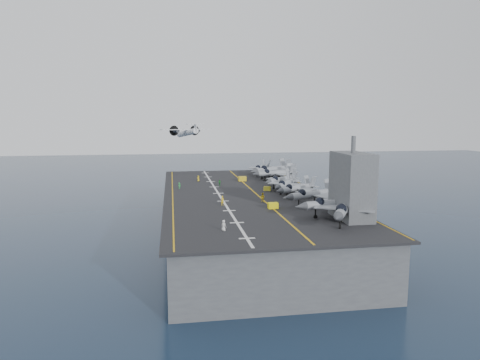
{
  "coord_description": "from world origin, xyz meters",
  "views": [
    {
      "loc": [
        -17.02,
        -101.98,
        28.43
      ],
      "look_at": [
        0.0,
        4.0,
        13.0
      ],
      "focal_mm": 32.0,
      "sensor_mm": 36.0,
      "label": 1
    }
  ],
  "objects": [
    {
      "name": "flight_deck",
      "position": [
        0.0,
        0.0,
        10.2
      ],
      "size": [
        38.0,
        92.0,
        0.4
      ],
      "primitive_type": "cube",
      "color": "black",
      "rests_on": "hull"
    },
    {
      "name": "fighter_jet_6",
      "position": [
        13.24,
        19.03,
        12.79
      ],
      "size": [
        15.3,
        11.69,
        4.78
      ],
      "primitive_type": null,
      "color": "#959BA4",
      "rests_on": "flight_deck"
    },
    {
      "name": "ground",
      "position": [
        0.0,
        0.0,
        0.0
      ],
      "size": [
        500.0,
        500.0,
        0.0
      ],
      "primitive_type": "plane",
      "color": "#142135",
      "rests_on": "ground"
    },
    {
      "name": "crew_1",
      "position": [
        -6.69,
        -14.52,
        11.41
      ],
      "size": [
        1.46,
        1.34,
        2.03
      ],
      "primitive_type": "imported",
      "color": "gold",
      "rests_on": "flight_deck"
    },
    {
      "name": "crew_5",
      "position": [
        -9.48,
        21.31,
        11.23
      ],
      "size": [
        1.18,
        1.16,
        1.66
      ],
      "primitive_type": "imported",
      "color": "yellow",
      "rests_on": "flight_deck"
    },
    {
      "name": "crew_3",
      "position": [
        -15.22,
        8.49,
        11.22
      ],
      "size": [
        1.17,
        1.11,
        1.63
      ],
      "primitive_type": "imported",
      "color": "green",
      "rests_on": "flight_deck"
    },
    {
      "name": "crew_7",
      "position": [
        2.34,
        -12.41,
        11.43
      ],
      "size": [
        1.48,
        1.42,
        2.06
      ],
      "primitive_type": "imported",
      "color": "yellow",
      "rests_on": "flight_deck"
    },
    {
      "name": "transport_plane",
      "position": [
        -11.24,
        53.86,
        23.4
      ],
      "size": [
        24.4,
        21.29,
        4.83
      ],
      "primitive_type": null,
      "color": "silver"
    },
    {
      "name": "foul_line",
      "position": [
        3.0,
        0.0,
        10.42
      ],
      "size": [
        0.35,
        90.0,
        0.02
      ],
      "primitive_type": "cube",
      "color": "gold",
      "rests_on": "flight_deck"
    },
    {
      "name": "island_superstructure",
      "position": [
        15.0,
        -30.0,
        17.9
      ],
      "size": [
        5.0,
        10.0,
        15.0
      ],
      "primitive_type": null,
      "color": "#56595E",
      "rests_on": "flight_deck"
    },
    {
      "name": "tow_cart_c",
      "position": [
        3.17,
        19.64,
        11.08
      ],
      "size": [
        2.3,
        1.52,
        1.36
      ],
      "primitive_type": null,
      "color": "gold",
      "rests_on": "flight_deck"
    },
    {
      "name": "fighter_jet_0",
      "position": [
        12.46,
        -32.87,
        13.1
      ],
      "size": [
        16.85,
        18.66,
        5.4
      ],
      "primitive_type": null,
      "color": "gray",
      "rests_on": "flight_deck"
    },
    {
      "name": "fighter_jet_1",
      "position": [
        12.72,
        -27.92,
        12.98
      ],
      "size": [
        16.63,
        12.86,
        5.16
      ],
      "primitive_type": null,
      "color": "#99A2A9",
      "rests_on": "flight_deck"
    },
    {
      "name": "fighter_jet_8",
      "position": [
        11.52,
        32.16,
        12.77
      ],
      "size": [
        14.98,
        16.38,
        4.73
      ],
      "primitive_type": null,
      "color": "#9DA5AB",
      "rests_on": "flight_deck"
    },
    {
      "name": "fighter_jet_2",
      "position": [
        12.18,
        -17.34,
        12.91
      ],
      "size": [
        17.16,
        14.74,
        5.03
      ],
      "primitive_type": null,
      "color": "gray",
      "rests_on": "flight_deck"
    },
    {
      "name": "tow_cart_b",
      "position": [
        6.67,
        2.09,
        10.93
      ],
      "size": [
        2.05,
        1.68,
        1.06
      ],
      "primitive_type": null,
      "color": "gold",
      "rests_on": "flight_deck"
    },
    {
      "name": "fighter_jet_5",
      "position": [
        11.49,
        6.63,
        12.67
      ],
      "size": [
        15.51,
        15.22,
        4.53
      ],
      "primitive_type": null,
      "color": "#989FA7",
      "rests_on": "flight_deck"
    },
    {
      "name": "landing_centerline",
      "position": [
        -6.0,
        0.0,
        10.42
      ],
      "size": [
        0.5,
        90.0,
        0.02
      ],
      "primitive_type": "cube",
      "color": "silver",
      "rests_on": "flight_deck"
    },
    {
      "name": "crew_0",
      "position": [
        -8.94,
        -34.99,
        11.3
      ],
      "size": [
        1.28,
        1.25,
        1.8
      ],
      "primitive_type": "imported",
      "color": "silver",
      "rests_on": "flight_deck"
    },
    {
      "name": "deck_edge_port",
      "position": [
        -17.0,
        0.0,
        10.42
      ],
      "size": [
        0.25,
        90.0,
        0.02
      ],
      "primitive_type": "cube",
      "color": "gold",
      "rests_on": "flight_deck"
    },
    {
      "name": "deck_edge_stbd",
      "position": [
        18.5,
        0.0,
        10.42
      ],
      "size": [
        0.25,
        90.0,
        0.02
      ],
      "primitive_type": "cube",
      "color": "gold",
      "rests_on": "flight_deck"
    },
    {
      "name": "crew_4",
      "position": [
        -4.31,
        12.0,
        11.24
      ],
      "size": [
        1.2,
        1.15,
        1.67
      ],
      "primitive_type": "imported",
      "color": "#268C33",
      "rests_on": "flight_deck"
    },
    {
      "name": "tow_cart_a",
      "position": [
        3.01,
        -19.28,
        11.0
      ],
      "size": [
        2.01,
        1.32,
        1.2
      ],
      "primitive_type": null,
      "color": "yellow",
      "rests_on": "flight_deck"
    },
    {
      "name": "fighter_jet_7",
      "position": [
        13.38,
        24.76,
        13.19
      ],
      "size": [
        19.28,
        17.56,
        5.57
      ],
      "primitive_type": null,
      "color": "#9FA8AE",
      "rests_on": "flight_deck"
    },
    {
      "name": "fighter_jet_4",
      "position": [
        10.52,
        -1.52,
        12.73
      ],
      "size": [
        14.95,
        16.15,
        4.67
      ],
      "primitive_type": null,
      "color": "gray",
      "rests_on": "flight_deck"
    },
    {
      "name": "fighter_jet_3",
      "position": [
        11.61,
        -7.5,
        12.63
      ],
      "size": [
        15.43,
        14.18,
        4.46
      ],
      "primitive_type": null,
      "color": "gray",
      "rests_on": "flight_deck"
    },
    {
      "name": "hull",
      "position": [
        0.0,
        0.0,
        5.0
      ],
      "size": [
        36.0,
        90.0,
        10.0
      ],
      "primitive_type": "cube",
      "color": "#56595E",
      "rests_on": "ground"
    }
  ]
}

